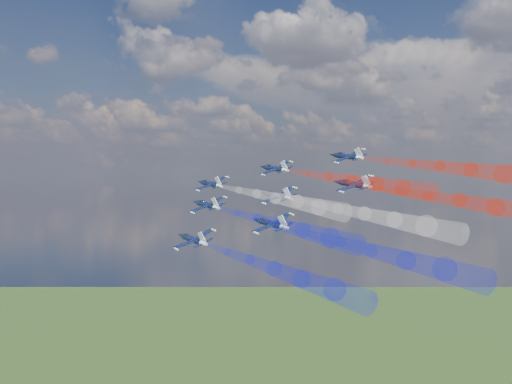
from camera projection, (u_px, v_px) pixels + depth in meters
The scene contains 16 objects.
jet_lead at pixel (211, 184), 155.16m from camera, with size 9.38×11.72×3.13m, color black, non-canonical shape.
trail_lead at pixel (276, 198), 133.96m from camera, with size 3.91×42.57×3.91m, color white, non-canonical shape.
jet_inner_left at pixel (207, 205), 141.13m from camera, with size 9.38×11.72×3.13m, color black, non-canonical shape.
trail_inner_left at pixel (279, 224), 119.93m from camera, with size 3.91×42.57×3.91m, color #1922D9, non-canonical shape.
jet_inner_right at pixel (275, 169), 153.27m from camera, with size 9.38×11.72×3.13m, color black, non-canonical shape.
trail_inner_right at pixel (351, 180), 132.06m from camera, with size 3.91×42.57×3.91m, color red, non-canonical shape.
jet_outer_left at pixel (193, 240), 123.96m from camera, with size 9.38×11.72×3.13m, color black, non-canonical shape.
trail_outer_left at pixel (274, 269), 102.75m from camera, with size 3.91×42.57×3.91m, color #1922D9, non-canonical shape.
jet_center_third at pixel (277, 196), 136.77m from camera, with size 9.38×11.72×3.13m, color black, non-canonical shape.
trail_center_third at pixel (365, 214), 115.57m from camera, with size 3.91×42.57×3.91m, color white, non-canonical shape.
jet_outer_right at pixel (347, 156), 146.10m from camera, with size 9.38×11.72×3.13m, color black, non-canonical shape.
trail_outer_right at pixel (440, 167), 124.89m from camera, with size 3.91×42.57×3.91m, color red, non-canonical shape.
jet_rear_left at pixel (271, 224), 121.20m from camera, with size 9.38×11.72×3.13m, color black, non-canonical shape.
trail_rear_left at pixel (371, 251), 100.00m from camera, with size 3.91×42.57×3.91m, color #1922D9, non-canonical shape.
jet_rear_right at pixel (353, 184), 131.52m from camera, with size 9.38×11.72×3.13m, color black, non-canonical shape.
trail_rear_right at pixel (460, 201), 110.31m from camera, with size 3.91×42.57×3.91m, color red, non-canonical shape.
Camera 1 is at (64.11, -94.21, 175.74)m, focal length 43.91 mm.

